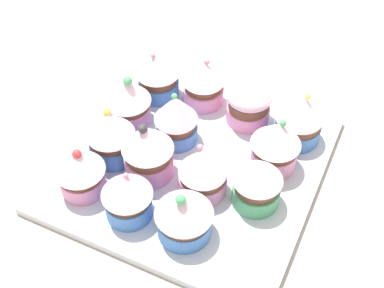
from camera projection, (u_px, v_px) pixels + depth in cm
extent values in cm
cube|color=#B2A899|center=(192.00, 173.00, 69.01)|extent=(180.00, 180.00, 3.00)
cube|color=silver|center=(192.00, 163.00, 67.46)|extent=(31.34, 31.34, 1.20)
cylinder|color=pink|center=(83.00, 182.00, 63.08)|extent=(5.38, 5.38, 2.36)
cylinder|color=brown|center=(80.00, 173.00, 61.78)|extent=(4.90, 4.90, 1.15)
cone|color=silver|center=(78.00, 162.00, 60.31)|extent=(6.02, 6.02, 2.85)
sphere|color=red|center=(77.00, 154.00, 59.43)|extent=(1.12, 1.12, 1.12)
cylinder|color=#477AC6|center=(129.00, 207.00, 60.59)|extent=(5.43, 5.43, 2.49)
cylinder|color=brown|center=(127.00, 197.00, 59.25)|extent=(4.93, 4.93, 1.17)
cone|color=silver|center=(126.00, 185.00, 57.64)|extent=(5.86, 5.86, 3.18)
sphere|color=pink|center=(126.00, 176.00, 56.62)|extent=(0.65, 0.65, 0.65)
cylinder|color=#477AC6|center=(184.00, 225.00, 58.89)|extent=(6.09, 6.09, 2.47)
cylinder|color=brown|center=(184.00, 216.00, 57.59)|extent=(5.81, 5.81, 1.04)
cone|color=silver|center=(184.00, 205.00, 56.00)|extent=(6.55, 6.55, 3.28)
sphere|color=#4CB266|center=(180.00, 200.00, 54.61)|extent=(1.14, 1.14, 1.14)
cylinder|color=#477AC6|center=(113.00, 148.00, 66.55)|extent=(5.88, 5.88, 2.79)
cylinder|color=brown|center=(111.00, 137.00, 65.10)|extent=(5.43, 5.43, 1.14)
cone|color=silver|center=(109.00, 124.00, 63.38)|extent=(6.05, 6.05, 3.53)
sphere|color=#EAD64C|center=(107.00, 112.00, 62.43)|extent=(1.05, 1.05, 1.05)
cylinder|color=pink|center=(149.00, 164.00, 64.72)|extent=(6.05, 6.05, 2.78)
cylinder|color=brown|center=(148.00, 152.00, 63.13)|extent=(5.59, 5.59, 1.54)
cone|color=silver|center=(147.00, 138.00, 61.28)|extent=(6.30, 6.30, 3.49)
sphere|color=#333338|center=(143.00, 129.00, 60.08)|extent=(1.13, 1.13, 1.13)
cylinder|color=pink|center=(203.00, 183.00, 62.97)|extent=(5.77, 5.77, 2.38)
cylinder|color=brown|center=(203.00, 174.00, 61.72)|extent=(5.48, 5.48, 1.03)
cone|color=silver|center=(203.00, 161.00, 59.95)|extent=(5.82, 5.82, 3.77)
sphere|color=pink|center=(200.00, 147.00, 58.94)|extent=(0.76, 0.76, 0.76)
cylinder|color=#4C9E6B|center=(256.00, 194.00, 61.83)|extent=(5.61, 5.61, 2.47)
cylinder|color=brown|center=(257.00, 184.00, 60.38)|extent=(5.01, 5.01, 1.48)
cone|color=silver|center=(259.00, 170.00, 58.62)|extent=(5.84, 5.84, 3.28)
cylinder|color=pink|center=(129.00, 113.00, 71.02)|extent=(5.89, 5.89, 2.52)
cylinder|color=brown|center=(128.00, 103.00, 69.71)|extent=(5.61, 5.61, 1.02)
cone|color=silver|center=(126.00, 90.00, 67.98)|extent=(6.29, 6.29, 3.69)
sphere|color=#4CB266|center=(128.00, 81.00, 66.62)|extent=(1.20, 1.20, 1.20)
cylinder|color=#477AC6|center=(176.00, 132.00, 68.75)|extent=(5.51, 5.51, 2.26)
cylinder|color=brown|center=(176.00, 122.00, 67.43)|extent=(4.92, 4.92, 1.33)
cone|color=silver|center=(176.00, 108.00, 65.58)|extent=(5.64, 5.64, 3.69)
sphere|color=#4CB266|center=(174.00, 96.00, 64.50)|extent=(0.79, 0.79, 0.79)
cylinder|color=pink|center=(273.00, 157.00, 65.45)|extent=(5.61, 5.61, 2.80)
cylinder|color=brown|center=(275.00, 147.00, 64.00)|extent=(5.25, 5.25, 1.14)
cone|color=silver|center=(277.00, 134.00, 62.34)|extent=(6.16, 6.16, 3.38)
sphere|color=#4CB266|center=(283.00, 123.00, 61.35)|extent=(0.89, 0.89, 0.89)
cylinder|color=#477AC6|center=(159.00, 88.00, 74.57)|extent=(5.74, 5.74, 2.39)
cylinder|color=brown|center=(158.00, 77.00, 73.14)|extent=(5.07, 5.07, 1.48)
cone|color=silver|center=(157.00, 64.00, 71.44)|extent=(6.04, 6.04, 3.13)
sphere|color=pink|center=(153.00, 55.00, 70.31)|extent=(0.65, 0.65, 0.65)
cylinder|color=pink|center=(203.00, 95.00, 73.60)|extent=(5.59, 5.59, 2.36)
cylinder|color=brown|center=(204.00, 85.00, 72.25)|extent=(4.93, 4.93, 1.29)
cone|color=silver|center=(204.00, 72.00, 70.61)|extent=(5.70, 5.70, 3.15)
sphere|color=pink|center=(206.00, 62.00, 69.76)|extent=(0.85, 0.85, 0.85)
cylinder|color=pink|center=(248.00, 113.00, 71.18)|extent=(5.80, 5.80, 2.21)
cylinder|color=brown|center=(249.00, 104.00, 69.89)|extent=(5.38, 5.38, 1.29)
ellipsoid|color=silver|center=(250.00, 95.00, 68.71)|extent=(6.18, 6.18, 3.19)
cylinder|color=#477AC6|center=(297.00, 131.00, 68.82)|extent=(6.09, 6.09, 2.43)
cylinder|color=brown|center=(299.00, 121.00, 67.49)|extent=(5.81, 5.81, 1.16)
cone|color=silver|center=(301.00, 108.00, 65.76)|extent=(6.11, 6.11, 3.55)
sphere|color=#EAD64C|center=(308.00, 97.00, 64.63)|extent=(0.69, 0.69, 0.69)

